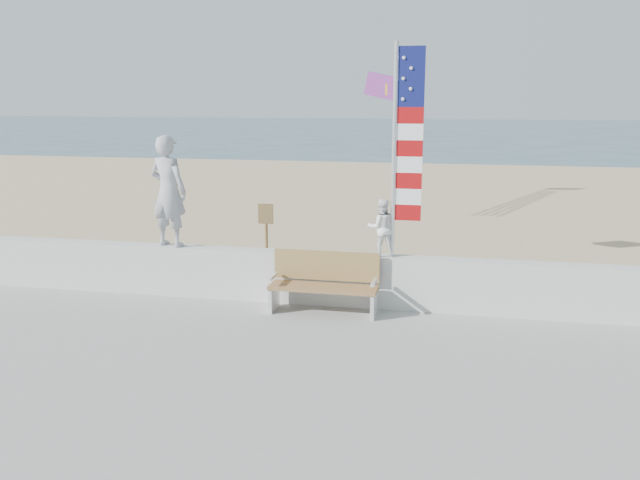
{
  "coord_description": "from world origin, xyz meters",
  "views": [
    {
      "loc": [
        2.52,
        -9.12,
        3.72
      ],
      "look_at": [
        0.2,
        1.8,
        1.35
      ],
      "focal_mm": 38.0,
      "sensor_mm": 36.0,
      "label": 1
    }
  ],
  "objects_px": {
    "child": "(382,228)",
    "flag": "(402,142)",
    "adult": "(168,191)",
    "bench": "(324,282)"
  },
  "relations": [
    {
      "from": "child",
      "to": "flag",
      "type": "distance_m",
      "value": 1.46
    },
    {
      "from": "adult",
      "to": "child",
      "type": "bearing_deg",
      "value": -165.69
    },
    {
      "from": "adult",
      "to": "bench",
      "type": "height_order",
      "value": "adult"
    },
    {
      "from": "adult",
      "to": "child",
      "type": "xyz_separation_m",
      "value": [
        3.81,
        0.0,
        -0.51
      ]
    },
    {
      "from": "bench",
      "to": "adult",
      "type": "bearing_deg",
      "value": 171.18
    },
    {
      "from": "child",
      "to": "flag",
      "type": "xyz_separation_m",
      "value": [
        0.31,
        -0.0,
        1.43
      ]
    },
    {
      "from": "child",
      "to": "adult",
      "type": "bearing_deg",
      "value": -16.17
    },
    {
      "from": "child",
      "to": "bench",
      "type": "bearing_deg",
      "value": 10.98
    },
    {
      "from": "child",
      "to": "bench",
      "type": "xyz_separation_m",
      "value": [
        -0.89,
        -0.45,
        -0.88
      ]
    },
    {
      "from": "child",
      "to": "flag",
      "type": "bearing_deg",
      "value": 163.78
    }
  ]
}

